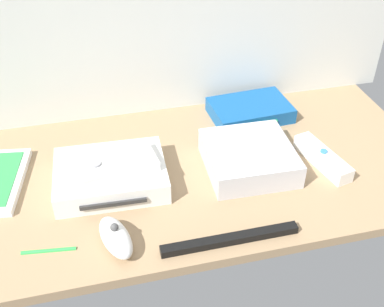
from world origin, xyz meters
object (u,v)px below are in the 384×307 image
Objects in this scene: game_console at (111,175)px; remote_wand at (322,158)px; mini_computer at (249,157)px; network_router at (250,110)px; remote_nunchuk at (116,237)px; stylus_pen at (48,250)px; remote_classic_pad at (117,164)px; sensor_bar at (230,239)px.

remote_wand is at bearing -2.78° from game_console.
mini_computer reaches higher than network_router.
remote_wand is 45.14cm from remote_nunchuk.
remote_nunchuk reaches higher than stylus_pen.
sensor_bar is (16.46, -19.02, -4.71)cm from remote_classic_pad.
remote_wand is 29.44cm from sensor_bar.
remote_wand is 0.99× the size of remote_classic_pad.
network_router is at bearing 34.14° from stylus_pen.
stylus_pen is (-39.55, -13.19, -2.29)cm from mini_computer.
remote_classic_pad is at bearing 130.84° from sensor_bar.
mini_computer is 31.98cm from remote_nunchuk.
sensor_bar is at bearing -57.53° from remote_classic_pad.
stylus_pen is at bearing 156.44° from remote_nunchuk.
remote_nunchuk is (-0.87, -16.14, -0.16)cm from game_console.
stylus_pen is at bearing -161.56° from mini_computer.
stylus_pen is at bearing 178.84° from remote_wand.
remote_classic_pad reaches higher than network_router.
mini_computer is 1.15× the size of remote_wand.
mini_computer is 15.28cm from remote_wand.
sensor_bar is at bearing -117.58° from network_router.
game_console is 3.62cm from remote_classic_pad.
stylus_pen is (-29.92, 5.28, -0.35)cm from sensor_bar.
remote_classic_pad is at bearing 65.57° from remote_nunchuk.
remote_classic_pad is 1.71× the size of stylus_pen.
remote_nunchuk is 11.38cm from stylus_pen.
network_router reaches higher than stylus_pen.
sensor_bar reaches higher than stylus_pen.
network_router is 37.35cm from remote_classic_pad.
stylus_pen is at bearing -127.02° from game_console.
stylus_pen is at bearing 169.95° from sensor_bar.
game_console is at bearing 71.06° from remote_nunchuk.
remote_wand is at bearing -12.54° from remote_classic_pad.
mini_computer is 19.34cm from network_router.
stylus_pen is (-13.46, -13.73, -5.06)cm from remote_classic_pad.
remote_wand is 1.41× the size of remote_nunchuk.
remote_wand is at bearing -0.06° from remote_nunchuk.
remote_nunchuk reaches higher than game_console.
game_console is 26.81cm from sensor_bar.
network_router is 1.23× the size of remote_wand.
network_router and remote_wand have the same top height.
mini_computer is 20.92cm from sensor_bar.
remote_classic_pad is 0.64× the size of sensor_bar.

